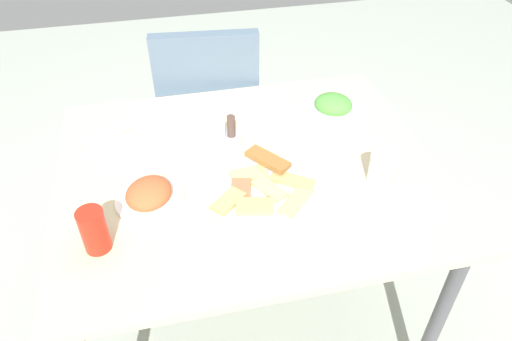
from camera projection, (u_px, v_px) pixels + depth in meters
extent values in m
plane|color=#A5AFA2|center=(250.00, 307.00, 1.91)|extent=(6.00, 6.00, 0.00)
cube|color=beige|center=(248.00, 171.00, 1.45)|extent=(1.13, 0.93, 0.02)
cylinder|color=#4A484D|center=(437.00, 322.00, 1.46)|extent=(0.04, 0.04, 0.70)
cylinder|color=#4A484D|center=(104.00, 194.00, 1.90)|extent=(0.04, 0.04, 0.70)
cylinder|color=#4A484D|center=(343.00, 160.00, 2.07)|extent=(0.04, 0.04, 0.70)
cube|color=slate|center=(210.00, 118.00, 2.17)|extent=(0.46, 0.46, 0.06)
cube|color=slate|center=(207.00, 90.00, 1.86)|extent=(0.40, 0.09, 0.46)
cylinder|color=olive|center=(247.00, 133.00, 2.48)|extent=(0.03, 0.03, 0.40)
cylinder|color=olive|center=(174.00, 138.00, 2.45)|extent=(0.03, 0.03, 0.40)
cylinder|color=olive|center=(256.00, 181.00, 2.19)|extent=(0.03, 0.03, 0.40)
cylinder|color=olive|center=(172.00, 187.00, 2.16)|extent=(0.03, 0.03, 0.40)
cylinder|color=white|center=(269.00, 194.00, 1.35)|extent=(0.34, 0.34, 0.01)
cube|color=#CEBB71|center=(249.00, 174.00, 1.39)|extent=(0.11, 0.06, 0.01)
cube|color=#DCB777|center=(270.00, 189.00, 1.34)|extent=(0.10, 0.12, 0.01)
cube|color=olive|center=(268.00, 159.00, 1.41)|extent=(0.12, 0.14, 0.02)
cube|color=tan|center=(296.00, 201.00, 1.31)|extent=(0.12, 0.13, 0.01)
cube|color=tan|center=(255.00, 206.00, 1.27)|extent=(0.11, 0.08, 0.01)
cube|color=tan|center=(228.00, 201.00, 1.29)|extent=(0.11, 0.10, 0.01)
cube|color=tan|center=(292.00, 181.00, 1.37)|extent=(0.13, 0.11, 0.01)
cube|color=#DC6642|center=(241.00, 192.00, 1.33)|extent=(0.08, 0.11, 0.02)
cylinder|color=white|center=(150.00, 199.00, 1.33)|extent=(0.19, 0.19, 0.01)
ellipsoid|color=#BF552E|center=(149.00, 193.00, 1.31)|extent=(0.18, 0.18, 0.07)
cylinder|color=white|center=(333.00, 110.00, 1.68)|extent=(0.20, 0.20, 0.01)
ellipsoid|color=#4B933B|center=(333.00, 104.00, 1.66)|extent=(0.17, 0.17, 0.07)
sphere|color=yellow|center=(322.00, 100.00, 1.69)|extent=(0.03, 0.03, 0.03)
cylinder|color=red|center=(94.00, 230.00, 1.16)|extent=(0.09, 0.09, 0.12)
cylinder|color=silver|center=(380.00, 168.00, 1.37)|extent=(0.07, 0.07, 0.09)
cube|color=white|center=(104.00, 140.00, 1.55)|extent=(0.15, 0.15, 0.00)
cube|color=silver|center=(103.00, 142.00, 1.53)|extent=(0.16, 0.07, 0.00)
cube|color=silver|center=(104.00, 136.00, 1.56)|extent=(0.17, 0.06, 0.00)
cube|color=#B2B2B7|center=(227.00, 138.00, 1.55)|extent=(0.11, 0.11, 0.01)
cylinder|color=white|center=(221.00, 128.00, 1.52)|extent=(0.03, 0.03, 0.07)
cylinder|color=#4F3B35|center=(231.00, 126.00, 1.52)|extent=(0.03, 0.03, 0.07)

